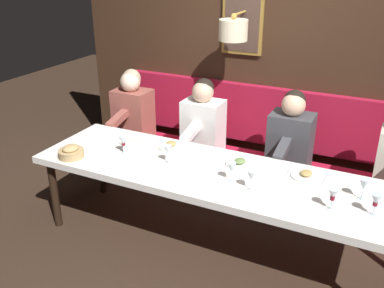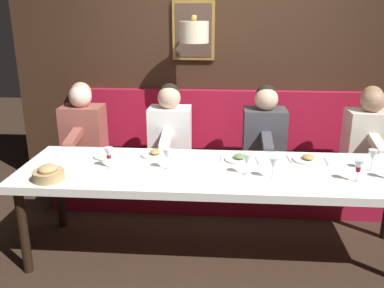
% 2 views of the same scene
% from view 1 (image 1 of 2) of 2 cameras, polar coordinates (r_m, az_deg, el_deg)
% --- Properties ---
extents(ground_plane, '(12.00, 12.00, 0.00)m').
position_cam_1_polar(ground_plane, '(3.90, 2.65, -13.33)').
color(ground_plane, '#332319').
extents(dining_table, '(0.90, 3.08, 0.74)m').
position_cam_1_polar(dining_table, '(3.53, 2.86, -4.46)').
color(dining_table, white).
rests_on(dining_table, ground_plane).
extents(banquette_bench, '(0.52, 3.28, 0.45)m').
position_cam_1_polar(banquette_bench, '(4.48, 7.28, -4.73)').
color(banquette_bench, maroon).
rests_on(banquette_bench, ground_plane).
extents(back_wall_panel, '(0.59, 4.48, 2.90)m').
position_cam_1_polar(back_wall_panel, '(4.60, 10.36, 11.00)').
color(back_wall_panel, '#382316').
rests_on(back_wall_panel, ground_plane).
extents(diner_near, '(0.60, 0.40, 0.79)m').
position_cam_1_polar(diner_near, '(4.13, 13.06, 1.31)').
color(diner_near, '#3D3D42').
rests_on(diner_near, banquette_bench).
extents(diner_middle, '(0.60, 0.40, 0.79)m').
position_cam_1_polar(diner_middle, '(4.40, 1.47, 3.34)').
color(diner_middle, white).
rests_on(diner_middle, banquette_bench).
extents(diner_far, '(0.60, 0.40, 0.79)m').
position_cam_1_polar(diner_far, '(4.80, -7.97, 4.89)').
color(diner_far, '#934C42').
rests_on(diner_far, banquette_bench).
extents(place_setting_0, '(0.24, 0.32, 0.01)m').
position_cam_1_polar(place_setting_0, '(4.07, -7.99, 0.35)').
color(place_setting_0, silver).
rests_on(place_setting_0, dining_table).
extents(place_setting_1, '(0.24, 0.31, 0.05)m').
position_cam_1_polar(place_setting_1, '(3.52, 15.00, -4.04)').
color(place_setting_1, silver).
rests_on(place_setting_1, dining_table).
extents(place_setting_2, '(0.24, 0.31, 0.05)m').
position_cam_1_polar(place_setting_2, '(3.93, -2.85, -0.21)').
color(place_setting_2, silver).
rests_on(place_setting_2, dining_table).
extents(place_setting_3, '(0.24, 0.31, 0.05)m').
position_cam_1_polar(place_setting_3, '(3.62, 6.40, -2.52)').
color(place_setting_3, silver).
rests_on(place_setting_3, dining_table).
extents(wine_glass_0, '(0.07, 0.07, 0.16)m').
position_cam_1_polar(wine_glass_0, '(3.81, -9.17, 0.34)').
color(wine_glass_0, silver).
rests_on(wine_glass_0, dining_table).
extents(wine_glass_1, '(0.07, 0.07, 0.16)m').
position_cam_1_polar(wine_glass_1, '(3.09, 18.30, -6.51)').
color(wine_glass_1, silver).
rests_on(wine_glass_1, dining_table).
extents(wine_glass_2, '(0.07, 0.07, 0.16)m').
position_cam_1_polar(wine_glass_2, '(3.29, 21.98, -5.14)').
color(wine_glass_2, silver).
rests_on(wine_glass_2, dining_table).
extents(wine_glass_3, '(0.07, 0.07, 0.16)m').
position_cam_1_polar(wine_glass_3, '(3.30, 5.30, -3.22)').
color(wine_glass_3, silver).
rests_on(wine_glass_3, dining_table).
extents(wine_glass_4, '(0.07, 0.07, 0.16)m').
position_cam_1_polar(wine_glass_4, '(3.12, 23.35, -6.97)').
color(wine_glass_4, silver).
rests_on(wine_glass_4, dining_table).
extents(wine_glass_5, '(0.07, 0.07, 0.16)m').
position_cam_1_polar(wine_glass_5, '(3.58, -3.25, -0.90)').
color(wine_glass_5, silver).
rests_on(wine_glass_5, dining_table).
extents(wine_glass_6, '(0.07, 0.07, 0.16)m').
position_cam_1_polar(wine_glass_6, '(3.20, 7.94, -4.31)').
color(wine_glass_6, silver).
rests_on(wine_glass_6, dining_table).
extents(bread_bowl, '(0.22, 0.22, 0.12)m').
position_cam_1_polar(bread_bowl, '(3.86, -15.87, -1.06)').
color(bread_bowl, tan).
rests_on(bread_bowl, dining_table).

